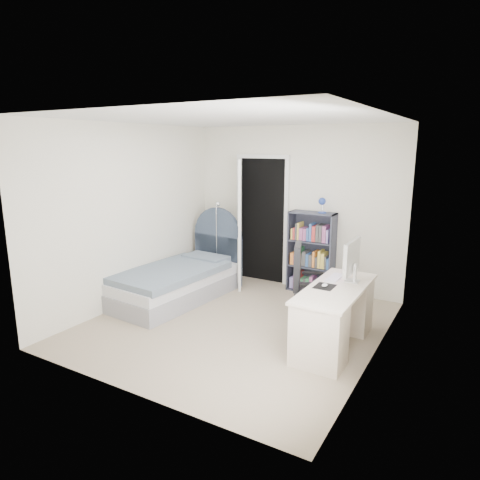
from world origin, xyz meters
The scene contains 8 objects.
room_shell centered at (0.00, 0.00, 1.25)m, with size 3.50×3.70×2.60m.
door centered at (-0.69, 1.54, 1.03)m, with size 0.92×0.74×2.06m.
bed centered at (-1.19, 0.41, 0.28)m, with size 1.09×2.07×1.24m.
nightstand centered at (-1.30, 1.54, 0.43)m, with size 0.45×0.45×0.65m.
floor_lamp centered at (-1.09, 1.26, 0.55)m, with size 0.19×0.19×1.35m.
bookcase centered at (0.37, 1.65, 0.56)m, with size 0.69×0.29×1.46m.
desk centered at (1.26, 0.04, 0.38)m, with size 0.57×1.42×1.16m.
office_chair centered at (0.83, 0.29, 0.59)m, with size 0.61×0.61×1.07m.
Camera 1 is at (2.58, -4.33, 2.20)m, focal length 32.00 mm.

